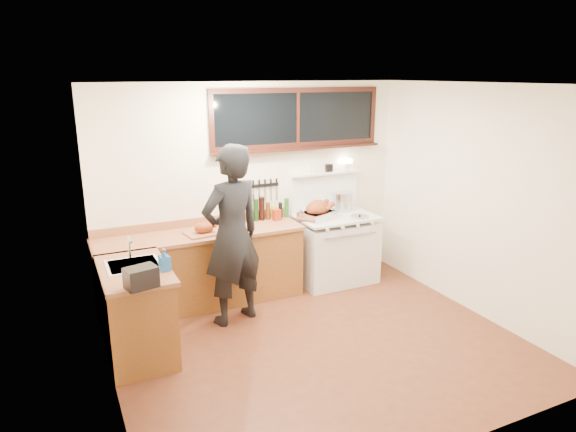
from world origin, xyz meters
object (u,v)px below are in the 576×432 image
vintage_stove (335,247)px  roast_turkey (318,211)px  cutting_board (205,229)px  man (232,236)px

vintage_stove → roast_turkey: vintage_stove is taller
vintage_stove → cutting_board: bearing=-179.0°
vintage_stove → man: bearing=-161.7°
cutting_board → roast_turkey: bearing=-0.4°
vintage_stove → cutting_board: 1.83m
cutting_board → man: bearing=-72.2°
roast_turkey → cutting_board: bearing=179.6°
vintage_stove → roast_turkey: size_ratio=3.07×
man → cutting_board: (-0.16, 0.50, -0.04)m
man → roast_turkey: bearing=20.4°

